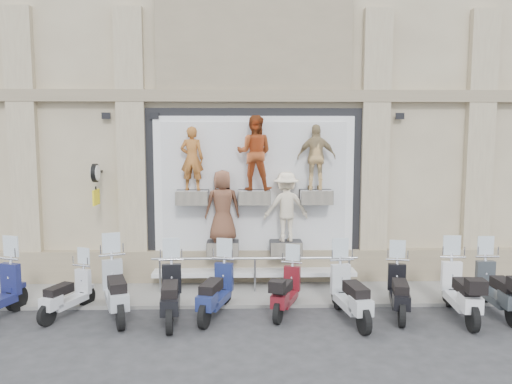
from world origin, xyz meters
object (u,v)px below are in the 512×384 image
clock_sign_bracket (96,179)px  scooter_d (170,283)px  scooter_f (286,282)px  scooter_h (399,281)px  scooter_b (67,285)px  scooter_i (461,280)px  scooter_j (498,279)px  scooter_g (351,283)px  scooter_e (216,280)px  scooter_c (115,278)px  guard_rail (255,276)px

clock_sign_bracket → scooter_d: (2.10, -2.15, -1.99)m
scooter_f → scooter_h: bearing=15.9°
scooter_b → scooter_d: scooter_d is taller
scooter_i → scooter_j: 0.92m
scooter_g → scooter_j: 3.27m
scooter_e → scooter_j: scooter_j is taller
scooter_h → scooter_j: (2.14, -0.02, 0.04)m
scooter_f → scooter_e: bearing=-155.5°
scooter_c → scooter_d: 1.22m
scooter_h → scooter_g: bearing=-152.4°
scooter_b → scooter_e: bearing=19.8°
guard_rail → scooter_c: 3.35m
scooter_c → scooter_f: size_ratio=1.20×
scooter_c → scooter_g: size_ratio=1.05×
scooter_f → scooter_h: (2.42, -0.16, 0.05)m
scooter_c → scooter_h: 6.07m
scooter_c → scooter_g: scooter_c is taller
scooter_f → scooter_j: (4.56, -0.18, 0.09)m
scooter_g → scooter_i: (2.36, 0.09, 0.01)m
scooter_d → scooter_j: 7.01m
clock_sign_bracket → scooter_h: bearing=-15.7°
scooter_j → clock_sign_bracket: bearing=169.0°
clock_sign_bracket → scooter_d: clock_sign_bracket is taller
clock_sign_bracket → scooter_d: 3.60m
guard_rail → scooter_h: 3.42m
scooter_j → scooter_d: bearing=-177.4°
scooter_e → scooter_i: scooter_i is taller
scooter_e → scooter_i: size_ratio=0.95×
clock_sign_bracket → scooter_e: size_ratio=0.53×
scooter_h → scooter_i: scooter_i is taller
scooter_b → scooter_f: size_ratio=0.97×
scooter_d → scooter_f: scooter_d is taller
clock_sign_bracket → scooter_i: size_ratio=0.50×
scooter_f → guard_rail: bearing=135.7°
scooter_d → scooter_f: bearing=2.5°
scooter_h → scooter_j: 2.14m
guard_rail → scooter_i: bearing=-21.6°
scooter_f → scooter_j: 4.56m
clock_sign_bracket → guard_rail: bearing=-6.8°
scooter_f → scooter_d: bearing=-151.9°
scooter_d → scooter_j: (7.00, 0.17, -0.01)m
scooter_b → scooter_c: scooter_c is taller
clock_sign_bracket → scooter_e: 4.11m
scooter_d → scooter_i: 6.11m
scooter_g → scooter_e: bearing=163.9°
guard_rail → scooter_b: scooter_b is taller
clock_sign_bracket → scooter_c: size_ratio=0.49×
guard_rail → scooter_g: 2.67m
scooter_i → guard_rail: bearing=163.5°
guard_rail → scooter_c: size_ratio=2.41×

